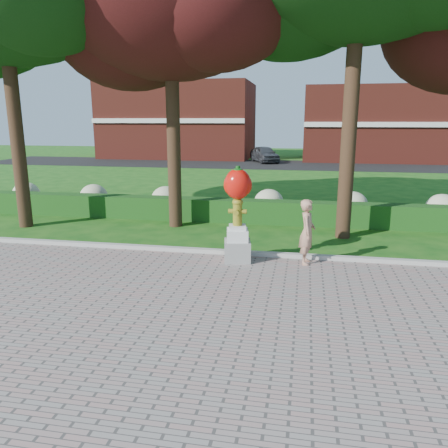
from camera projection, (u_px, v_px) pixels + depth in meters
name	position (u px, v px, depth m)	size (l,w,h in m)	color
ground	(185.00, 298.00, 8.85)	(100.00, 100.00, 0.00)	#134D13
walkway	(92.00, 432.00, 5.02)	(40.00, 14.00, 0.04)	gray
curb	(215.00, 252.00, 11.71)	(40.00, 0.18, 0.15)	#ADADA5
lawn_hedge	(238.00, 211.00, 15.46)	(24.00, 0.70, 0.80)	#184413
hydrangea_row	(257.00, 202.00, 16.28)	(20.10, 1.10, 0.99)	beige
street	(277.00, 165.00, 35.63)	(50.00, 8.00, 0.02)	black
building_left	(179.00, 121.00, 42.35)	(14.00, 8.00, 7.00)	maroon
building_right	(372.00, 124.00, 39.20)	(12.00, 8.00, 6.40)	maroon
hydrant_sculpture	(238.00, 212.00, 10.82)	(0.76, 0.76, 2.40)	gray
woman	(307.00, 232.00, 10.72)	(0.59, 0.39, 1.62)	tan
parked_car	(264.00, 154.00, 37.36)	(1.65, 4.10, 1.40)	#3B3D42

